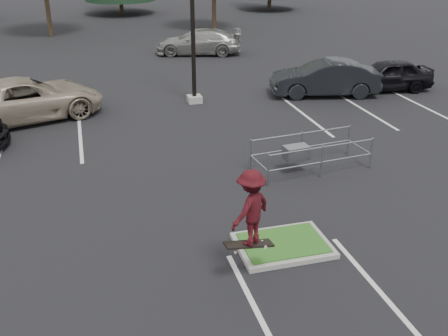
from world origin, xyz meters
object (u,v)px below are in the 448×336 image
object	(u,v)px
cart_corral	(300,152)
car_r_charc	(325,78)
skateboarder	(250,208)
car_l_tan	(24,100)
car_far_silver	(200,42)
car_r_black	(387,75)

from	to	relation	value
cart_corral	car_r_charc	size ratio (longest dim) A/B	0.77
skateboarder	car_r_charc	xyz separation A→B (m)	(7.70, 12.50, -0.98)
cart_corral	car_l_tan	world-z (taller)	car_l_tan
skateboarder	car_far_silver	xyz separation A→B (m)	(4.19, 22.71, -1.03)
cart_corral	skateboarder	size ratio (longest dim) A/B	2.08
skateboarder	car_far_silver	distance (m)	23.12
skateboarder	car_far_silver	bearing A→B (deg)	-134.41
cart_corral	car_l_tan	size ratio (longest dim) A/B	0.63
car_l_tan	car_r_charc	bearing A→B (deg)	-107.65
car_r_charc	car_r_black	size ratio (longest dim) A/B	1.14
skateboarder	car_l_tan	xyz separation A→B (m)	(-5.30, 12.50, -0.95)
car_r_black	car_far_silver	size ratio (longest dim) A/B	0.83
skateboarder	car_r_black	size ratio (longest dim) A/B	0.42
car_r_black	car_l_tan	bearing A→B (deg)	-83.31
skateboarder	cart_corral	bearing A→B (deg)	-157.34
car_r_charc	car_r_black	distance (m)	3.19
cart_corral	car_far_silver	bearing A→B (deg)	81.15
skateboarder	car_far_silver	world-z (taller)	skateboarder
skateboarder	car_r_charc	size ratio (longest dim) A/B	0.37
cart_corral	car_l_tan	xyz separation A→B (m)	(-8.59, 7.51, 0.18)
cart_corral	car_far_silver	xyz separation A→B (m)	(0.91, 17.72, 0.10)
car_l_tan	car_r_black	bearing A→B (deg)	-107.65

